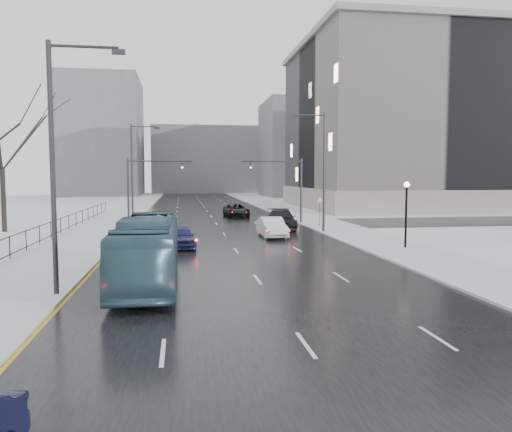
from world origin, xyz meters
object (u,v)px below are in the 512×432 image
sedan_right_far (281,219)px  bus (148,250)px  lamppost_r_mid (406,205)px  sedan_right_near (272,227)px  mast_signal_left (140,183)px  sedan_center_near (181,237)px  tree_park_e (5,233)px  streetlight_r_mid (321,166)px  mast_signal_right (291,183)px  no_uturn_sign (320,203)px  streetlight_l_far (134,168)px  sedan_right_cross (236,210)px  streetlight_l_near (58,156)px

sedan_right_far → bus: bearing=-110.2°
lamppost_r_mid → sedan_right_near: bearing=135.0°
mast_signal_left → sedan_center_near: 16.02m
tree_park_e → sedan_right_far: size_ratio=2.28×
tree_park_e → sedan_center_near: 18.49m
mast_signal_left → sedan_right_far: bearing=-20.0°
mast_signal_left → bus: size_ratio=0.61×
streetlight_r_mid → mast_signal_right: streetlight_r_mid is taller
mast_signal_right → sedan_right_far: size_ratio=1.10×
no_uturn_sign → streetlight_l_far: bearing=155.3°
bus → sedan_right_cross: size_ratio=1.94×
lamppost_r_mid → mast_signal_right: mast_signal_right is taller
tree_park_e → sedan_center_near: size_ratio=3.17×
streetlight_r_mid → sedan_right_cross: 18.10m
streetlight_l_far → mast_signal_right: 16.07m
streetlight_l_far → sedan_right_far: size_ratio=1.69×
sedan_right_near → no_uturn_sign: bearing=46.6°
streetlight_r_mid → sedan_right_near: size_ratio=2.10×
streetlight_r_mid → sedan_right_cross: size_ratio=1.82×
mast_signal_right → sedan_center_near: 18.95m
streetlight_l_near → mast_signal_right: bearing=61.0°
mast_signal_right → mast_signal_left: same height
streetlight_r_mid → no_uturn_sign: (1.03, 4.00, -3.32)m
no_uturn_sign → sedan_right_far: size_ratio=0.46×
mast_signal_right → sedan_right_cross: bearing=117.5°
streetlight_l_far → sedan_right_near: size_ratio=2.10×
lamppost_r_mid → mast_signal_right: (-3.67, 18.00, 1.16)m
bus → no_uturn_sign: bearing=57.3°
tree_park_e → bus: 25.78m
mast_signal_right → sedan_right_cross: size_ratio=1.18×
bus → sedan_right_far: 23.81m
bus → streetlight_l_far: bearing=96.1°
streetlight_l_far → bus: bearing=-83.9°
mast_signal_left → sedan_right_cross: (10.17, 8.62, -3.30)m
streetlight_r_mid → mast_signal_right: size_ratio=1.54×
lamppost_r_mid → sedan_right_cross: (-8.16, 26.62, -2.14)m
mast_signal_left → streetlight_l_far: bearing=101.9°
bus → sedan_center_near: bearing=82.4°
sedan_right_cross → tree_park_e: bearing=-151.7°
streetlight_r_mid → bus: streetlight_r_mid is taller
sedan_right_near → sedan_right_cross: 19.13m
mast_signal_right → lamppost_r_mid: bearing=-78.5°
sedan_center_near → sedan_right_near: 8.43m
streetlight_l_near → lamppost_r_mid: 21.78m
bus → sedan_center_near: bus is taller
streetlight_r_mid → streetlight_l_near: (-16.33, -20.00, 0.00)m
streetlight_l_far → sedan_right_cross: (11.01, 4.62, -4.81)m
tree_park_e → streetlight_l_far: size_ratio=1.35×
sedan_center_near → sedan_right_cross: bearing=70.2°
mast_signal_left → sedan_right_cross: mast_signal_left is taller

